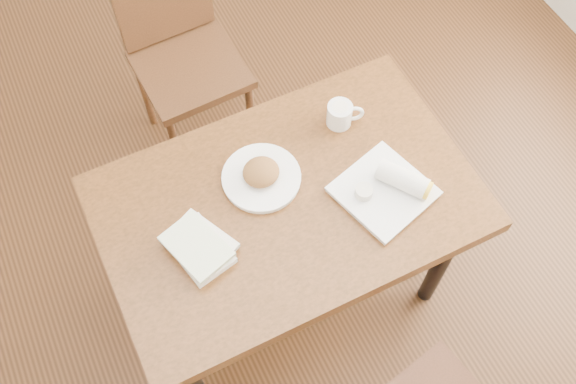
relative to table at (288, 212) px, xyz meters
name	(u,v)px	position (x,y,z in m)	size (l,w,h in m)	color
ground	(288,286)	(0.00, 0.00, -0.67)	(4.00, 5.00, 0.01)	#472814
table	(288,212)	(0.00, 0.00, 0.00)	(1.20, 0.77, 0.75)	brown
chair_far	(179,43)	(-0.03, 0.96, -0.11)	(0.44, 0.44, 0.95)	#492915
plate_scone	(261,176)	(-0.04, 0.10, 0.11)	(0.26, 0.26, 0.08)	white
coffee_mug	(341,114)	(0.29, 0.20, 0.13)	(0.12, 0.09, 0.09)	white
plate_burrito	(390,188)	(0.30, -0.12, 0.11)	(0.33, 0.33, 0.09)	white
book_stack	(199,246)	(-0.32, -0.04, 0.11)	(0.22, 0.25, 0.05)	white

